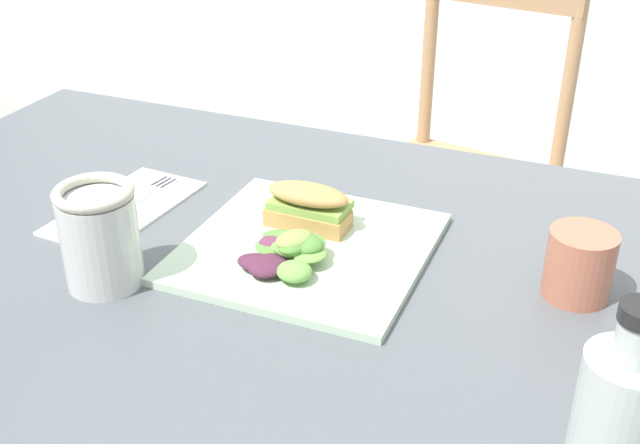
{
  "coord_description": "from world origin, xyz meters",
  "views": [
    {
      "loc": [
        0.4,
        -0.69,
        1.22
      ],
      "look_at": [
        0.08,
        0.08,
        0.76
      ],
      "focal_mm": 43.92,
      "sensor_mm": 36.0,
      "label": 1
    }
  ],
  "objects_px": {
    "plate_lunch": "(307,248)",
    "bottle_cold_brew": "(613,437)",
    "chair_wooden_far": "(463,177)",
    "mason_jar_iced_tea": "(101,241)",
    "cup_extra_side": "(579,264)",
    "sandwich_half_front": "(308,205)",
    "fork_on_napkin": "(134,200)",
    "dining_table": "(301,360)"
  },
  "relations": [
    {
      "from": "mason_jar_iced_tea",
      "to": "cup_extra_side",
      "type": "relative_size",
      "value": 1.53
    },
    {
      "from": "sandwich_half_front",
      "to": "plate_lunch",
      "type": "bearing_deg",
      "value": -68.61
    },
    {
      "from": "plate_lunch",
      "to": "bottle_cold_brew",
      "type": "height_order",
      "value": "bottle_cold_brew"
    },
    {
      "from": "cup_extra_side",
      "to": "sandwich_half_front",
      "type": "bearing_deg",
      "value": 177.32
    },
    {
      "from": "fork_on_napkin",
      "to": "dining_table",
      "type": "bearing_deg",
      "value": -15.32
    },
    {
      "from": "bottle_cold_brew",
      "to": "dining_table",
      "type": "bearing_deg",
      "value": 148.9
    },
    {
      "from": "mason_jar_iced_tea",
      "to": "sandwich_half_front",
      "type": "bearing_deg",
      "value": 49.09
    },
    {
      "from": "bottle_cold_brew",
      "to": "plate_lunch",
      "type": "bearing_deg",
      "value": 144.17
    },
    {
      "from": "dining_table",
      "to": "sandwich_half_front",
      "type": "bearing_deg",
      "value": 107.02
    },
    {
      "from": "cup_extra_side",
      "to": "chair_wooden_far",
      "type": "bearing_deg",
      "value": 109.34
    },
    {
      "from": "plate_lunch",
      "to": "chair_wooden_far",
      "type": "bearing_deg",
      "value": 89.74
    },
    {
      "from": "chair_wooden_far",
      "to": "plate_lunch",
      "type": "xyz_separation_m",
      "value": [
        -0.0,
        -0.89,
        0.3
      ]
    },
    {
      "from": "chair_wooden_far",
      "to": "bottle_cold_brew",
      "type": "relative_size",
      "value": 4.76
    },
    {
      "from": "plate_lunch",
      "to": "bottle_cold_brew",
      "type": "relative_size",
      "value": 1.53
    },
    {
      "from": "fork_on_napkin",
      "to": "bottle_cold_brew",
      "type": "xyz_separation_m",
      "value": [
        0.62,
        -0.28,
        0.06
      ]
    },
    {
      "from": "dining_table",
      "to": "mason_jar_iced_tea",
      "type": "xyz_separation_m",
      "value": [
        -0.19,
        -0.1,
        0.18
      ]
    },
    {
      "from": "dining_table",
      "to": "sandwich_half_front",
      "type": "height_order",
      "value": "sandwich_half_front"
    },
    {
      "from": "sandwich_half_front",
      "to": "chair_wooden_far",
      "type": "bearing_deg",
      "value": 88.59
    },
    {
      "from": "plate_lunch",
      "to": "fork_on_napkin",
      "type": "height_order",
      "value": "plate_lunch"
    },
    {
      "from": "dining_table",
      "to": "chair_wooden_far",
      "type": "xyz_separation_m",
      "value": [
        -0.01,
        0.94,
        -0.17
      ]
    },
    {
      "from": "chair_wooden_far",
      "to": "mason_jar_iced_tea",
      "type": "relative_size",
      "value": 7.35
    },
    {
      "from": "chair_wooden_far",
      "to": "sandwich_half_front",
      "type": "xyz_separation_m",
      "value": [
        -0.02,
        -0.85,
        0.33
      ]
    },
    {
      "from": "sandwich_half_front",
      "to": "bottle_cold_brew",
      "type": "height_order",
      "value": "bottle_cold_brew"
    },
    {
      "from": "fork_on_napkin",
      "to": "bottle_cold_brew",
      "type": "bearing_deg",
      "value": -24.59
    },
    {
      "from": "plate_lunch",
      "to": "mason_jar_iced_tea",
      "type": "height_order",
      "value": "mason_jar_iced_tea"
    },
    {
      "from": "chair_wooden_far",
      "to": "dining_table",
      "type": "bearing_deg",
      "value": -89.55
    },
    {
      "from": "dining_table",
      "to": "cup_extra_side",
      "type": "height_order",
      "value": "cup_extra_side"
    },
    {
      "from": "mason_jar_iced_tea",
      "to": "dining_table",
      "type": "bearing_deg",
      "value": 26.83
    },
    {
      "from": "plate_lunch",
      "to": "fork_on_napkin",
      "type": "bearing_deg",
      "value": 174.41
    },
    {
      "from": "chair_wooden_far",
      "to": "fork_on_napkin",
      "type": "distance_m",
      "value": 0.95
    },
    {
      "from": "plate_lunch",
      "to": "fork_on_napkin",
      "type": "xyz_separation_m",
      "value": [
        -0.26,
        0.03,
        0.0
      ]
    },
    {
      "from": "chair_wooden_far",
      "to": "bottle_cold_brew",
      "type": "height_order",
      "value": "bottle_cold_brew"
    },
    {
      "from": "dining_table",
      "to": "chair_wooden_far",
      "type": "distance_m",
      "value": 0.95
    },
    {
      "from": "dining_table",
      "to": "mason_jar_iced_tea",
      "type": "height_order",
      "value": "mason_jar_iced_tea"
    },
    {
      "from": "fork_on_napkin",
      "to": "plate_lunch",
      "type": "bearing_deg",
      "value": -5.59
    },
    {
      "from": "mason_jar_iced_tea",
      "to": "cup_extra_side",
      "type": "bearing_deg",
      "value": 19.75
    },
    {
      "from": "dining_table",
      "to": "sandwich_half_front",
      "type": "relative_size",
      "value": 12.55
    },
    {
      "from": "cup_extra_side",
      "to": "mason_jar_iced_tea",
      "type": "bearing_deg",
      "value": -160.25
    },
    {
      "from": "chair_wooden_far",
      "to": "sandwich_half_front",
      "type": "relative_size",
      "value": 8.22
    },
    {
      "from": "dining_table",
      "to": "bottle_cold_brew",
      "type": "distance_m",
      "value": 0.45
    },
    {
      "from": "fork_on_napkin",
      "to": "cup_extra_side",
      "type": "xyz_separation_m",
      "value": [
        0.57,
        0.0,
        0.03
      ]
    },
    {
      "from": "cup_extra_side",
      "to": "dining_table",
      "type": "bearing_deg",
      "value": -165.28
    }
  ]
}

